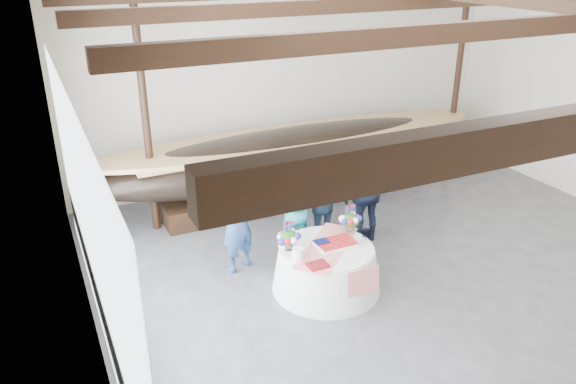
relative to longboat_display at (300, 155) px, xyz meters
name	(u,v)px	position (x,y,z in m)	size (l,w,h in m)	color
floor	(467,313)	(0.45, -4.67, -1.01)	(10.00, 12.00, 0.01)	#3D3D42
wall_back	(292,80)	(0.45, 1.33, 1.24)	(10.00, 0.02, 4.50)	silver
wall_left	(93,253)	(-4.55, -4.67, 1.24)	(0.02, 12.00, 4.50)	silver
pavilion_structure	(464,26)	(0.45, -3.86, 2.99)	(9.80, 11.76, 4.50)	black
open_bay	(91,244)	(-4.50, -3.67, 0.81)	(0.03, 7.00, 3.20)	silver
longboat_display	(300,155)	(0.00, 0.00, 0.00)	(8.46, 1.69, 1.59)	black
banquet_table	(326,268)	(-1.11, -3.19, -0.65)	(1.70, 1.70, 0.73)	silver
tabletop_items	(320,235)	(-1.15, -3.04, -0.13)	(1.52, 1.47, 0.40)	red
guest_woman_blue	(237,221)	(-2.15, -2.05, -0.13)	(0.65, 0.42, 1.77)	navy
guest_woman_teal	(292,209)	(-1.09, -1.92, -0.19)	(0.80, 0.62, 1.64)	teal
guest_man_left	(321,195)	(-0.47, -1.81, -0.08)	(1.20, 0.69, 1.86)	black
guest_man_right	(367,191)	(0.30, -2.10, -0.04)	(1.14, 0.47, 1.94)	black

